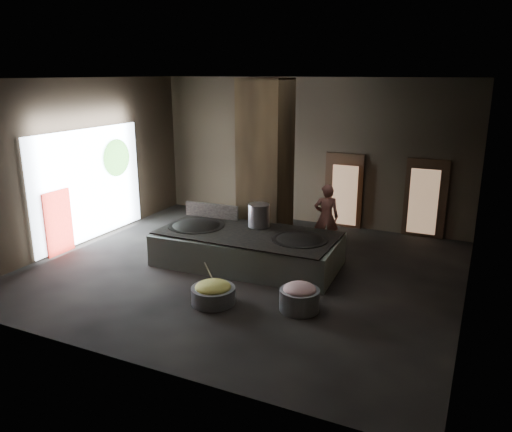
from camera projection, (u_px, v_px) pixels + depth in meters
The scene contains 28 objects.
floor at pixel (244, 270), 12.24m from camera, with size 10.00×9.00×0.10m, color black.
ceiling at pixel (243, 76), 10.96m from camera, with size 10.00×9.00×0.10m, color black.
back_wall at pixel (309, 152), 15.56m from camera, with size 10.00×0.10×4.50m, color black.
front_wall at pixel (112, 233), 7.64m from camera, with size 10.00×0.10×4.50m, color black.
left_wall at pixel (79, 163), 13.66m from camera, with size 0.10×9.00×4.50m, color black.
right_wall at pixel (480, 201), 9.54m from camera, with size 0.10×9.00×4.50m, color black.
pillar at pixel (265, 164), 13.38m from camera, with size 1.20×1.20×4.50m, color black.
hearth_platform at pixel (248, 249), 12.42m from camera, with size 4.47×2.14×0.78m, color #A3B5A4.
platform_cap at pixel (248, 233), 12.30m from camera, with size 4.37×2.10×0.03m, color black.
wok_left at pixel (196, 229), 12.86m from camera, with size 1.41×1.41×0.39m, color black.
wok_left_rim at pixel (196, 226), 12.84m from camera, with size 1.44×1.44×0.05m, color black.
wok_right at pixel (300, 242), 11.81m from camera, with size 1.31×1.31×0.37m, color black.
wok_right_rim at pixel (300, 240), 11.79m from camera, with size 1.34×1.34×0.05m, color black.
stock_pot at pixel (259, 215), 12.67m from camera, with size 0.54×0.54×0.58m, color gray.
splash_guard at pixel (212, 211), 13.48m from camera, with size 1.55×0.06×0.39m, color black.
cook at pixel (326, 217), 13.35m from camera, with size 0.65×0.42×1.80m, color #8B5047.
veg_basin at pixel (213, 295), 10.37m from camera, with size 0.92×0.92×0.34m, color slate.
veg_fill at pixel (213, 287), 10.32m from camera, with size 0.76×0.76×0.23m, color #8BB356.
ladle at pixel (210, 274), 10.46m from camera, with size 0.03×0.03×0.73m, color gray.
meat_basin at pixel (299, 300), 10.03m from camera, with size 0.81×0.81×0.44m, color slate.
meat_fill at pixel (300, 289), 9.97m from camera, with size 0.67×0.67×0.26m, color #B96F7A.
doorway_near at pixel (344, 192), 15.30m from camera, with size 1.18×0.08×2.38m, color black.
doorway_near_glow at pixel (344, 195), 15.09m from camera, with size 0.77×0.04×1.83m, color #8C6647.
doorway_far at pixel (425, 200), 14.32m from camera, with size 1.18×0.08×2.38m, color black.
doorway_far_glow at pixel (423, 202), 14.33m from camera, with size 0.81×0.04×1.91m, color #8C6647.
left_opening at pixel (89, 185), 13.98m from camera, with size 0.04×4.20×3.10m, color white.
pavilion_sliver at pixel (59, 223), 13.02m from camera, with size 0.05×0.90×1.70m, color maroon.
tree_silhouette at pixel (117, 158), 14.73m from camera, with size 0.28×1.10×1.10m, color #194714.
Camera 1 is at (5.10, -10.19, 4.62)m, focal length 35.00 mm.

